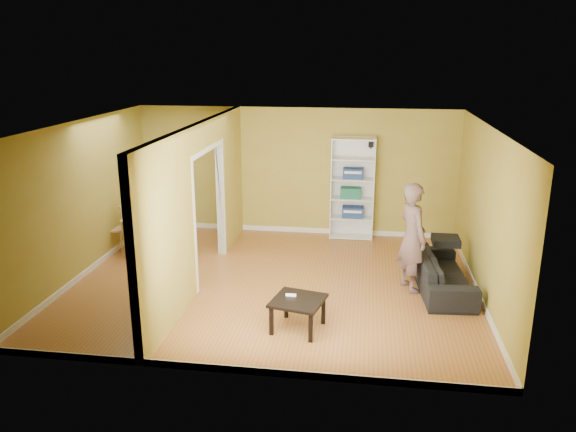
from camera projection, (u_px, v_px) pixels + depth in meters
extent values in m
plane|color=olive|center=(274.00, 283.00, 9.26)|extent=(6.50, 6.50, 0.00)
plane|color=white|center=(273.00, 125.00, 8.53)|extent=(6.50, 6.50, 0.00)
plane|color=#AC9034|center=(296.00, 172.00, 11.51)|extent=(6.50, 0.00, 6.50)
plane|color=#AC9034|center=(233.00, 272.00, 6.29)|extent=(6.50, 0.00, 6.50)
plane|color=#AC9034|center=(82.00, 200.00, 9.34)|extent=(0.00, 5.50, 5.50)
plane|color=#AC9034|center=(486.00, 215.00, 8.45)|extent=(0.00, 5.50, 5.50)
cube|color=black|center=(371.00, 145.00, 11.08)|extent=(0.10, 0.10, 0.10)
imported|color=black|center=(443.00, 267.00, 8.93)|extent=(1.99, 0.98, 0.74)
imported|color=slate|center=(413.00, 228.00, 8.75)|extent=(0.92, 0.84, 2.05)
cube|color=white|center=(331.00, 188.00, 11.30)|extent=(0.02, 0.38, 2.05)
cube|color=white|center=(374.00, 189.00, 11.18)|extent=(0.02, 0.38, 2.05)
cube|color=white|center=(353.00, 187.00, 11.41)|extent=(0.86, 0.02, 2.05)
cube|color=white|center=(351.00, 236.00, 11.53)|extent=(0.82, 0.38, 0.02)
cube|color=white|center=(351.00, 217.00, 11.41)|extent=(0.82, 0.38, 0.02)
cube|color=white|center=(352.00, 198.00, 11.30)|extent=(0.82, 0.38, 0.02)
cube|color=white|center=(353.00, 179.00, 11.18)|extent=(0.82, 0.38, 0.02)
cube|color=white|center=(353.00, 159.00, 11.07)|extent=(0.82, 0.38, 0.02)
cube|color=white|center=(354.00, 139.00, 10.96)|extent=(0.82, 0.38, 0.02)
cube|color=#14244E|center=(353.00, 212.00, 11.38)|extent=(0.42, 0.27, 0.22)
cube|color=#28786F|center=(351.00, 193.00, 11.27)|extent=(0.41, 0.27, 0.21)
cube|color=navy|center=(353.00, 173.00, 11.15)|extent=(0.40, 0.26, 0.20)
cube|color=black|center=(298.00, 301.00, 7.61)|extent=(0.67, 0.67, 0.04)
cube|color=black|center=(275.00, 323.00, 7.44)|extent=(0.06, 0.06, 0.40)
cube|color=black|center=(316.00, 326.00, 7.37)|extent=(0.06, 0.06, 0.40)
cube|color=black|center=(281.00, 305.00, 7.97)|extent=(0.06, 0.06, 0.40)
cube|color=black|center=(320.00, 308.00, 7.90)|extent=(0.06, 0.06, 0.40)
cube|color=white|center=(291.00, 295.00, 7.70)|extent=(0.14, 0.04, 0.03)
cube|color=tan|center=(156.00, 216.00, 10.50)|extent=(1.17, 0.78, 0.04)
cylinder|color=tan|center=(123.00, 239.00, 10.36)|extent=(0.05, 0.05, 0.69)
cylinder|color=tan|center=(179.00, 242.00, 10.21)|extent=(0.05, 0.05, 0.69)
cylinder|color=tan|center=(138.00, 228.00, 11.00)|extent=(0.05, 0.05, 0.69)
cylinder|color=tan|center=(191.00, 230.00, 10.86)|extent=(0.05, 0.05, 0.69)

